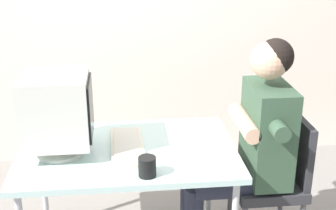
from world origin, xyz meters
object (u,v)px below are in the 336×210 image
object	(u,v)px
crt_monitor	(57,110)
office_chair	(277,176)
keyboard	(128,146)
desk_mug	(147,166)
desk	(128,157)
person_seated	(249,142)

from	to	relation	value
crt_monitor	office_chair	xyz separation A→B (m)	(1.24, 0.03, -0.48)
keyboard	desk_mug	size ratio (longest dim) A/B	4.75
desk	person_seated	xyz separation A→B (m)	(0.69, 0.01, 0.05)
person_seated	desk_mug	size ratio (longest dim) A/B	13.14
office_chair	person_seated	xyz separation A→B (m)	(-0.18, -0.00, 0.23)
desk	keyboard	bearing A→B (deg)	1.20
desk	keyboard	xyz separation A→B (m)	(0.00, 0.00, 0.07)
crt_monitor	desk_mug	size ratio (longest dim) A/B	4.38
desk	crt_monitor	world-z (taller)	crt_monitor
keyboard	office_chair	size ratio (longest dim) A/B	0.56
keyboard	desk_mug	xyz separation A→B (m)	(0.09, -0.31, 0.04)
office_chair	person_seated	world-z (taller)	person_seated
keyboard	person_seated	xyz separation A→B (m)	(0.69, 0.01, -0.02)
person_seated	desk_mug	bearing A→B (deg)	-152.05
desk	crt_monitor	size ratio (longest dim) A/B	2.70
desk	crt_monitor	distance (m)	0.47
keyboard	office_chair	world-z (taller)	office_chair
desk_mug	keyboard	bearing A→B (deg)	105.55
crt_monitor	person_seated	size ratio (longest dim) A/B	0.33
office_chair	desk	bearing A→B (deg)	-179.15
crt_monitor	keyboard	xyz separation A→B (m)	(0.37, 0.02, -0.24)
desk	desk_mug	distance (m)	0.34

